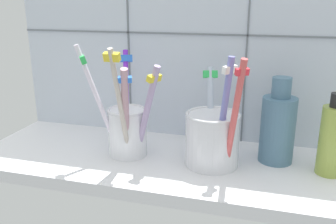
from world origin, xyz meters
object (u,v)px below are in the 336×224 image
object	(u,v)px
toothbrush_cup_right	(213,137)
soap_bottle	(333,139)
toothbrush_cup_left	(127,127)
ceramic_vase	(278,127)

from	to	relation	value
toothbrush_cup_right	soap_bottle	xyz separation A→B (cm)	(17.15, 1.82, 0.81)
soap_bottle	toothbrush_cup_left	bearing A→B (deg)	-176.16
toothbrush_cup_left	soap_bottle	size ratio (longest dim) A/B	1.52
toothbrush_cup_right	soap_bottle	world-z (taller)	toothbrush_cup_right
toothbrush_cup_right	ceramic_vase	size ratio (longest dim) A/B	1.30
toothbrush_cup_left	soap_bottle	world-z (taller)	toothbrush_cup_left
ceramic_vase	soap_bottle	distance (cm)	8.02
toothbrush_cup_right	soap_bottle	distance (cm)	17.26
toothbrush_cup_left	toothbrush_cup_right	xyz separation A→B (cm)	(13.95, 0.27, -0.44)
toothbrush_cup_left	toothbrush_cup_right	world-z (taller)	toothbrush_cup_left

